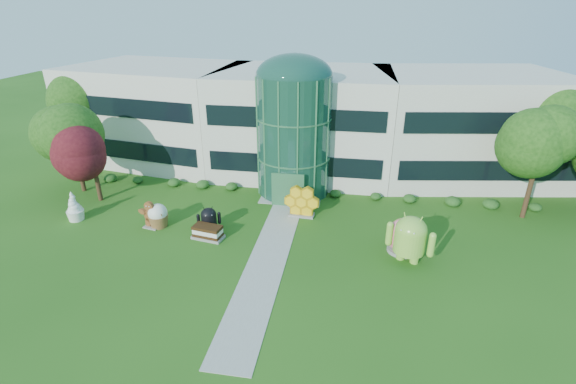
% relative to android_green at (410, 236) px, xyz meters
% --- Properties ---
extents(ground, '(140.00, 140.00, 0.00)m').
position_rel_android_green_xyz_m(ground, '(-8.76, -2.53, -1.80)').
color(ground, '#215114').
rests_on(ground, ground).
extents(building, '(46.00, 15.00, 9.30)m').
position_rel_android_green_xyz_m(building, '(-8.76, 15.47, 2.85)').
color(building, beige).
rests_on(building, ground).
extents(atrium, '(6.00, 6.00, 9.80)m').
position_rel_android_green_xyz_m(atrium, '(-8.76, 9.47, 3.10)').
color(atrium, '#194738').
rests_on(atrium, ground).
extents(walkway, '(2.40, 20.00, 0.04)m').
position_rel_android_green_xyz_m(walkway, '(-8.76, -0.53, -1.78)').
color(walkway, '#9E9E93').
rests_on(walkway, ground).
extents(tree_red, '(4.00, 4.00, 6.00)m').
position_rel_android_green_xyz_m(tree_red, '(-24.26, 4.97, 1.20)').
color(tree_red, '#3F0C14').
rests_on(tree_red, ground).
extents(trees_backdrop, '(52.00, 8.00, 8.40)m').
position_rel_android_green_xyz_m(trees_backdrop, '(-8.76, 10.47, 2.40)').
color(trees_backdrop, '#184010').
rests_on(trees_backdrop, ground).
extents(android_green, '(3.74, 3.14, 3.60)m').
position_rel_android_green_xyz_m(android_green, '(0.00, 0.00, 0.00)').
color(android_green, '#8DCB41').
rests_on(android_green, ground).
extents(android_black, '(2.09, 1.78, 2.01)m').
position_rel_android_green_xyz_m(android_black, '(-13.70, 1.71, -0.80)').
color(android_black, black).
rests_on(android_black, ground).
extents(donut, '(2.59, 1.59, 2.51)m').
position_rel_android_green_xyz_m(donut, '(-0.26, 1.07, -0.55)').
color(donut, '#F85E8A').
rests_on(donut, ground).
extents(gingerbread, '(2.40, 1.31, 2.09)m').
position_rel_android_green_xyz_m(gingerbread, '(-17.97, 1.37, -0.76)').
color(gingerbread, brown).
rests_on(gingerbread, ground).
extents(ice_cream_sandwich, '(2.32, 1.44, 0.96)m').
position_rel_android_green_xyz_m(ice_cream_sandwich, '(-13.41, 0.55, -1.32)').
color(ice_cream_sandwich, black).
rests_on(ice_cream_sandwich, ground).
extents(honeycomb, '(2.89, 1.21, 2.22)m').
position_rel_android_green_xyz_m(honeycomb, '(-7.45, 4.94, -0.69)').
color(honeycomb, yellow).
rests_on(honeycomb, ground).
extents(froyo, '(1.39, 1.39, 2.30)m').
position_rel_android_green_xyz_m(froyo, '(-24.11, 1.52, -0.65)').
color(froyo, white).
rests_on(froyo, ground).
extents(cupcake, '(1.72, 1.72, 1.79)m').
position_rel_android_green_xyz_m(cupcake, '(-17.50, 1.59, -0.91)').
color(cupcake, white).
rests_on(cupcake, ground).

